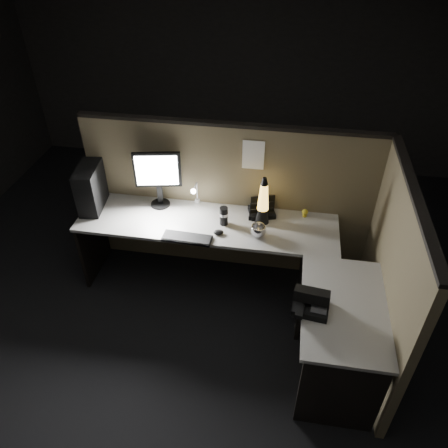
% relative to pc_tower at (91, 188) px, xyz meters
% --- Properties ---
extents(floor, '(6.00, 6.00, 0.00)m').
position_rel_pc_tower_xyz_m(floor, '(1.22, -0.66, -0.94)').
color(floor, black).
rests_on(floor, ground).
extents(room_shell, '(6.00, 6.00, 6.00)m').
position_rel_pc_tower_xyz_m(room_shell, '(1.22, -0.66, 0.68)').
color(room_shell, silver).
rests_on(room_shell, ground).
extents(partition_back, '(2.66, 0.06, 1.50)m').
position_rel_pc_tower_xyz_m(partition_back, '(1.22, 0.27, -0.19)').
color(partition_back, brown).
rests_on(partition_back, ground).
extents(partition_right, '(0.06, 1.66, 1.50)m').
position_rel_pc_tower_xyz_m(partition_right, '(2.55, -0.56, -0.19)').
color(partition_right, brown).
rests_on(partition_right, ground).
extents(desk, '(2.60, 1.60, 0.73)m').
position_rel_pc_tower_xyz_m(desk, '(1.40, -0.41, -0.36)').
color(desk, '#A5A39C').
rests_on(desk, ground).
extents(pc_tower, '(0.22, 0.41, 0.41)m').
position_rel_pc_tower_xyz_m(pc_tower, '(0.00, 0.00, 0.00)').
color(pc_tower, black).
rests_on(pc_tower, desk).
extents(monitor, '(0.42, 0.18, 0.54)m').
position_rel_pc_tower_xyz_m(monitor, '(0.59, 0.14, 0.12)').
color(monitor, black).
rests_on(monitor, desk).
extents(keyboard, '(0.42, 0.16, 0.02)m').
position_rel_pc_tower_xyz_m(keyboard, '(0.95, -0.32, -0.20)').
color(keyboard, black).
rests_on(keyboard, desk).
extents(mouse, '(0.10, 0.08, 0.03)m').
position_rel_pc_tower_xyz_m(mouse, '(1.20, -0.21, -0.19)').
color(mouse, black).
rests_on(mouse, desk).
extents(clip_lamp, '(0.05, 0.18, 0.24)m').
position_rel_pc_tower_xyz_m(clip_lamp, '(0.93, 0.15, -0.07)').
color(clip_lamp, silver).
rests_on(clip_lamp, desk).
extents(organizer, '(0.27, 0.25, 0.17)m').
position_rel_pc_tower_xyz_m(organizer, '(1.54, 0.14, -0.17)').
color(organizer, black).
rests_on(organizer, desk).
extents(lava_lamp, '(0.12, 0.12, 0.45)m').
position_rel_pc_tower_xyz_m(lava_lamp, '(1.55, 0.02, -0.02)').
color(lava_lamp, black).
rests_on(lava_lamp, desk).
extents(travel_mug, '(0.08, 0.08, 0.17)m').
position_rel_pc_tower_xyz_m(travel_mug, '(1.22, -0.07, -0.12)').
color(travel_mug, black).
rests_on(travel_mug, desk).
extents(steel_mug, '(0.17, 0.17, 0.10)m').
position_rel_pc_tower_xyz_m(steel_mug, '(1.53, -0.18, -0.15)').
color(steel_mug, silver).
rests_on(steel_mug, desk).
extents(figurine, '(0.05, 0.05, 0.05)m').
position_rel_pc_tower_xyz_m(figurine, '(1.92, 0.16, -0.16)').
color(figurine, yellow).
rests_on(figurine, desk).
extents(pinned_paper, '(0.19, 0.00, 0.27)m').
position_rel_pc_tower_xyz_m(pinned_paper, '(1.43, 0.23, 0.33)').
color(pinned_paper, white).
rests_on(pinned_paper, partition_back).
extents(desk_phone, '(0.27, 0.28, 0.15)m').
position_rel_pc_tower_xyz_m(desk_phone, '(1.98, -0.92, -0.15)').
color(desk_phone, black).
rests_on(desk_phone, desk).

